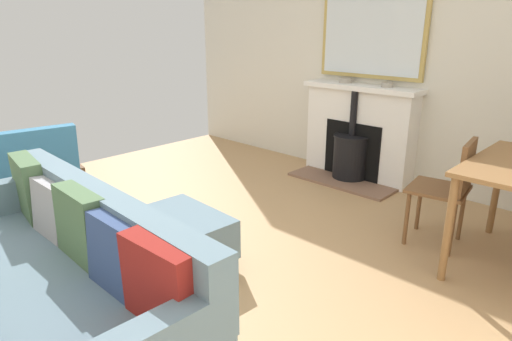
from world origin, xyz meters
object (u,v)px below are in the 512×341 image
(fireplace, at_px, (357,138))
(mantel_bowl_far, at_px, (387,84))
(sofa, at_px, (49,288))
(armchair_accent, at_px, (35,172))
(mantel_bowl_near, at_px, (345,80))
(ottoman, at_px, (175,237))
(dining_chair_near_fireplace, at_px, (450,184))

(fireplace, xyz_separation_m, mantel_bowl_far, (-0.04, 0.27, 0.58))
(sofa, distance_m, armchair_accent, 1.62)
(sofa, bearing_deg, mantel_bowl_near, -170.76)
(armchair_accent, bearing_deg, fireplace, 157.59)
(fireplace, height_order, mantel_bowl_far, mantel_bowl_far)
(ottoman, bearing_deg, mantel_bowl_near, -172.47)
(ottoman, relative_size, dining_chair_near_fireplace, 0.86)
(ottoman, bearing_deg, fireplace, -177.25)
(ottoman, height_order, dining_chair_near_fireplace, dining_chair_near_fireplace)
(mantel_bowl_near, relative_size, sofa, 0.07)
(sofa, relative_size, ottoman, 2.85)
(ottoman, relative_size, armchair_accent, 0.82)
(sofa, height_order, dining_chair_near_fireplace, sofa)
(fireplace, xyz_separation_m, sofa, (3.40, 0.35, -0.08))
(fireplace, relative_size, armchair_accent, 1.47)
(mantel_bowl_far, distance_m, dining_chair_near_fireplace, 1.50)
(armchair_accent, bearing_deg, dining_chair_near_fireplace, 128.24)
(mantel_bowl_far, bearing_deg, sofa, 1.27)
(fireplace, distance_m, dining_chair_near_fireplace, 1.59)
(mantel_bowl_far, xyz_separation_m, ottoman, (2.52, -0.15, -0.80))
(fireplace, bearing_deg, mantel_bowl_far, 99.07)
(fireplace, distance_m, ottoman, 2.49)
(mantel_bowl_near, distance_m, dining_chair_near_fireplace, 1.88)
(fireplace, relative_size, ottoman, 1.80)
(armchair_accent, xyz_separation_m, dining_chair_near_fireplace, (-1.97, 2.50, 0.01))
(dining_chair_near_fireplace, bearing_deg, ottoman, -37.17)
(mantel_bowl_far, distance_m, ottoman, 2.65)
(fireplace, bearing_deg, armchair_accent, -22.41)
(fireplace, relative_size, dining_chair_near_fireplace, 1.54)
(ottoman, bearing_deg, mantel_bowl_far, 176.58)
(mantel_bowl_far, xyz_separation_m, armchair_accent, (2.90, -1.45, -0.55))
(armchair_accent, height_order, dining_chair_near_fireplace, armchair_accent)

